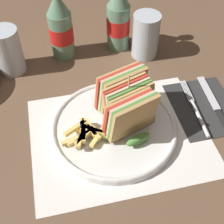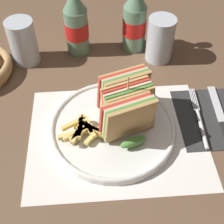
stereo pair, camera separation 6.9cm
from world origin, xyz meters
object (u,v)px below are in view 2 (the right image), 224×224
Objects in this scene: club_sandwich at (126,106)px; coke_bottle_far at (135,20)px; plate_main at (113,127)px; fork at (200,122)px; coke_bottle_near at (76,23)px; glass_far at (24,44)px; glass_near at (160,39)px; knife at (221,117)px.

coke_bottle_far reaches higher than club_sandwich.
plate_main is 1.60× the size of club_sandwich.
plate_main is 1.56× the size of fork.
coke_bottle_far is at bearing 74.72° from plate_main.
fork is at bearing -47.17° from coke_bottle_near.
coke_bottle_far is 0.31m from glass_far.
fork is at bearing -32.25° from glass_far.
plate_main is 0.30m from glass_near.
fork is 0.93× the size of knife.
knife is 0.94× the size of coke_bottle_near.
club_sandwich is at bearing -100.16° from coke_bottle_far.
club_sandwich is 0.23m from knife.
knife is at bearing -40.67° from coke_bottle_near.
glass_far reaches higher than plate_main.
coke_bottle_near is at bearing 167.46° from glass_near.
glass_near is at bearing -39.57° from coke_bottle_far.
fork is at bearing -2.56° from club_sandwich.
coke_bottle_far reaches higher than knife.
knife is at bearing 3.68° from plate_main.
glass_near is (0.06, -0.05, -0.03)m from coke_bottle_far.
fork is 0.88× the size of coke_bottle_far.
club_sandwich reaches higher than glass_near.
club_sandwich is at bearing -179.30° from fork.
coke_bottle_near reaches higher than fork.
club_sandwich is 0.31m from coke_bottle_near.
coke_bottle_far is at bearing 79.84° from club_sandwich.
plate_main is 0.33m from coke_bottle_far.
coke_bottle_near is 0.15m from glass_far.
fork is (0.20, 0.00, -0.00)m from plate_main.
coke_bottle_far is (-0.12, 0.30, 0.08)m from fork.
glass_far is (-0.30, -0.04, -0.04)m from coke_bottle_far.
plate_main reaches higher than knife.
club_sandwich reaches higher than plate_main.
glass_far is (-0.22, 0.27, 0.04)m from plate_main.
knife is 0.35m from coke_bottle_far.
coke_bottle_far is at bearing 7.06° from glass_far.
club_sandwich is at bearing -70.06° from coke_bottle_near.
club_sandwich is at bearing -45.99° from glass_far.
club_sandwich is at bearing -115.82° from glass_near.
knife is 0.54m from glass_far.
club_sandwich is 1.44× the size of glass_near.
glass_far reaches higher than fork.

